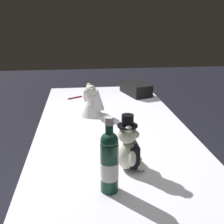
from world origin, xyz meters
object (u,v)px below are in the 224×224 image
Objects in this scene: gift_case_black at (136,88)px; teddy_bear_groom at (129,148)px; signing_pen at (74,98)px; teddy_bear_bride at (93,102)px; champagne_bottle at (109,161)px.

teddy_bear_groom is at bearing 167.25° from gift_case_black.
teddy_bear_groom is 2.05× the size of signing_pen.
teddy_bear_bride is 0.64× the size of gift_case_black.
gift_case_black is (1.40, -0.39, -0.08)m from champagne_bottle.
teddy_bear_groom reaches higher than signing_pen.
teddy_bear_groom is 0.74× the size of gift_case_black.
teddy_bear_bride is 1.75× the size of signing_pen.
teddy_bear_groom is 1.21m from signing_pen.
teddy_bear_groom is 0.76m from teddy_bear_bride.
signing_pen is (1.34, 0.16, -0.13)m from champagne_bottle.
teddy_bear_groom is 1.27m from gift_case_black.
gift_case_black is (0.50, -0.41, -0.05)m from teddy_bear_bride.
teddy_bear_bride is at bearing 140.47° from gift_case_black.
champagne_bottle is (-0.16, 0.11, 0.03)m from teddy_bear_groom.
teddy_bear_groom is 1.17× the size of teddy_bear_bride.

